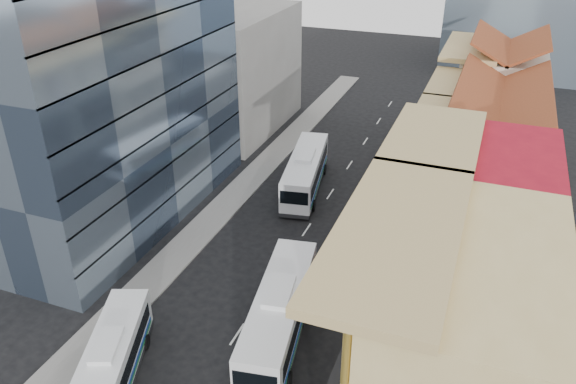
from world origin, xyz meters
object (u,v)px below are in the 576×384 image
at_px(bus_left_far, 305,171).
at_px(shophouse_tan, 462,352).
at_px(office_tower, 96,48).
at_px(bus_left_near, 111,365).
at_px(bus_right, 279,313).

bearing_deg(bus_left_far, shophouse_tan, -65.44).
xyz_separation_m(office_tower, bus_left_near, (12.09, -17.65, -13.28)).
distance_m(bus_left_near, bus_right, 10.67).
bearing_deg(office_tower, bus_right, -27.39).
distance_m(bus_left_near, bus_left_far, 27.78).
bearing_deg(shophouse_tan, bus_right, 161.47).
height_order(office_tower, bus_right, office_tower).
bearing_deg(bus_left_near, office_tower, 103.49).
bearing_deg(bus_left_far, bus_right, -85.28).
relative_size(bus_left_far, bus_right, 0.99).
xyz_separation_m(bus_left_far, bus_right, (5.36, -20.26, 0.03)).
height_order(shophouse_tan, bus_left_near, shophouse_tan).
relative_size(office_tower, bus_left_far, 2.43).
bearing_deg(bus_left_near, bus_right, 23.23).
height_order(shophouse_tan, office_tower, office_tower).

